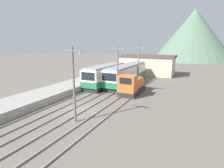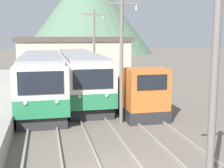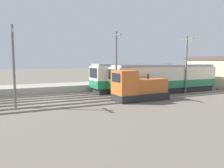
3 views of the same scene
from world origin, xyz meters
name	(u,v)px [view 2 (image 2 of 3)]	position (x,y,z in m)	size (l,w,h in m)	color
commuter_train_left	(42,83)	(-2.60, 11.47, 1.67)	(2.84, 11.23, 3.59)	#28282B
commuter_train_center	(79,77)	(0.20, 14.36, 1.63)	(2.84, 14.54, 3.49)	#28282B
shunting_locomotive	(138,95)	(3.20, 8.42, 1.21)	(2.40, 5.56, 3.00)	#28282B
catenary_mast_near	(214,81)	(1.71, -2.75, 3.75)	(2.00, 0.20, 6.86)	slate
catenary_mast_mid	(122,56)	(1.71, 6.75, 3.75)	(2.00, 0.20, 6.86)	slate
catenary_mast_far	(94,48)	(1.71, 16.26, 3.75)	(2.00, 0.20, 6.86)	slate
station_building	(73,57)	(0.84, 26.00, 2.32)	(12.60, 6.30, 4.59)	beige
mountain_backdrop	(87,10)	(8.93, 72.58, 11.03)	(33.90, 33.90, 22.05)	#517056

